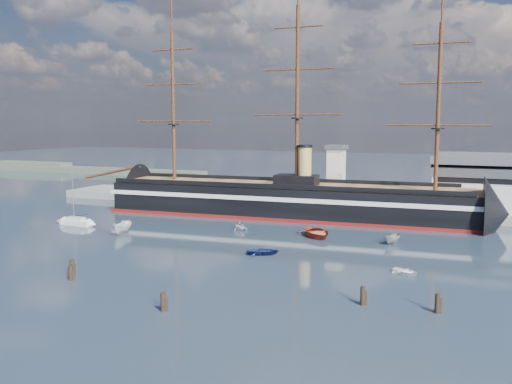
% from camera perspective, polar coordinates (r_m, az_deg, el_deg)
% --- Properties ---
extents(ground, '(600.00, 600.00, 0.00)m').
position_cam_1_polar(ground, '(118.83, 2.33, -4.11)').
color(ground, '#1D3045').
rests_on(ground, ground).
extents(quay, '(180.00, 18.00, 2.00)m').
position_cam_1_polar(quay, '(150.11, 10.82, -1.86)').
color(quay, slate).
rests_on(quay, ground).
extents(quay_tower, '(5.00, 5.00, 15.00)m').
position_cam_1_polar(quay_tower, '(147.66, 8.01, 1.86)').
color(quay_tower, silver).
rests_on(quay_tower, ground).
extents(shoreline, '(120.00, 10.00, 4.00)m').
position_cam_1_polar(shoreline, '(273.30, -18.31, 2.23)').
color(shoreline, '#3F4C38').
rests_on(shoreline, ground).
extents(warship, '(113.37, 21.92, 53.94)m').
position_cam_1_polar(warship, '(139.02, 2.61, -0.77)').
color(warship, black).
rests_on(warship, ground).
extents(sailboat, '(8.15, 2.83, 12.84)m').
position_cam_1_polar(sailboat, '(133.51, -17.55, -2.83)').
color(sailboat, silver).
rests_on(sailboat, ground).
extents(motorboat_a, '(7.91, 3.93, 3.03)m').
position_cam_1_polar(motorboat_a, '(121.21, -13.20, -4.07)').
color(motorboat_a, silver).
rests_on(motorboat_a, ground).
extents(motorboat_b, '(2.63, 3.74, 1.62)m').
position_cam_1_polar(motorboat_b, '(99.88, 0.68, -6.27)').
color(motorboat_b, navy).
rests_on(motorboat_b, ground).
extents(motorboat_c, '(5.78, 3.65, 2.17)m').
position_cam_1_polar(motorboat_c, '(111.63, 13.46, -5.04)').
color(motorboat_c, gray).
rests_on(motorboat_c, ground).
extents(motorboat_d, '(5.31, 6.12, 2.10)m').
position_cam_1_polar(motorboat_d, '(121.49, -1.62, -3.85)').
color(motorboat_d, silver).
rests_on(motorboat_d, ground).
extents(motorboat_e, '(2.29, 3.01, 1.31)m').
position_cam_1_polar(motorboat_e, '(90.29, 14.72, -7.97)').
color(motorboat_e, white).
rests_on(motorboat_e, ground).
extents(motorboat_g, '(5.95, 5.19, 2.66)m').
position_cam_1_polar(motorboat_g, '(115.27, 6.05, -4.49)').
color(motorboat_g, '#943826').
rests_on(motorboat_g, ground).
extents(piling_near_left, '(0.64, 0.64, 3.34)m').
position_cam_1_polar(piling_near_left, '(90.40, -17.90, -8.07)').
color(piling_near_left, black).
rests_on(piling_near_left, ground).
extents(piling_near_mid, '(0.64, 0.64, 3.03)m').
position_cam_1_polar(piling_near_mid, '(72.25, -9.27, -11.67)').
color(piling_near_mid, black).
rests_on(piling_near_mid, ground).
extents(piling_near_right, '(0.64, 0.64, 3.18)m').
position_cam_1_polar(piling_near_right, '(74.76, 10.60, -11.05)').
color(piling_near_right, black).
rests_on(piling_near_right, ground).
extents(piling_far_right, '(0.64, 0.64, 3.16)m').
position_cam_1_polar(piling_far_right, '(74.00, 17.65, -11.46)').
color(piling_far_right, black).
rests_on(piling_far_right, ground).
extents(piling_extra, '(0.64, 0.64, 2.86)m').
position_cam_1_polar(piling_extra, '(88.61, -18.02, -8.38)').
color(piling_extra, black).
rests_on(piling_extra, ground).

